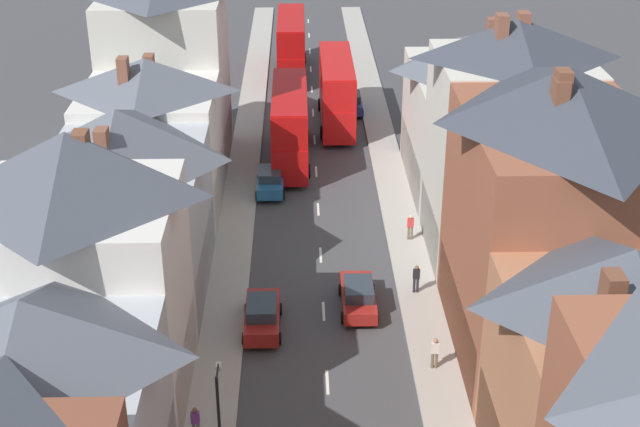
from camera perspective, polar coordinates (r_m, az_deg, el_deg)
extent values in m
cube|color=#A8A399|center=(58.74, -5.14, 1.13)|extent=(2.20, 104.00, 0.14)
cube|color=#A8A399|center=(58.94, 4.80, 1.24)|extent=(2.20, 104.00, 0.14)
cube|color=silver|center=(41.46, 0.47, -10.75)|extent=(0.14, 1.80, 0.01)
cube|color=silver|center=(46.38, 0.23, -6.27)|extent=(0.14, 1.80, 0.01)
cube|color=silver|center=(51.53, 0.04, -2.67)|extent=(0.14, 1.80, 0.01)
cube|color=silver|center=(56.85, -0.12, 0.27)|extent=(0.14, 1.80, 0.01)
cube|color=silver|center=(62.29, -0.24, 2.70)|extent=(0.14, 1.80, 0.01)
cube|color=silver|center=(67.82, -0.35, 4.74)|extent=(0.14, 1.80, 0.01)
cube|color=silver|center=(73.43, -0.45, 6.47)|extent=(0.14, 1.80, 0.01)
cube|color=silver|center=(79.10, -0.52, 7.95)|extent=(0.14, 1.80, 0.01)
cube|color=silver|center=(84.81, -0.59, 9.23)|extent=(0.14, 1.80, 0.01)
cube|color=silver|center=(90.56, -0.66, 10.35)|extent=(0.14, 1.80, 0.01)
cube|color=silver|center=(96.34, -0.71, 11.34)|extent=(0.14, 1.80, 0.01)
cube|color=silver|center=(102.15, -0.76, 12.21)|extent=(0.14, 1.80, 0.01)
pyramid|color=#565B66|center=(30.68, -18.47, -7.12)|extent=(8.00, 7.89, 2.31)
cube|color=silver|center=(39.06, -14.66, -5.56)|extent=(8.00, 7.79, 9.85)
cube|color=olive|center=(40.19, -8.57, -9.63)|extent=(0.12, 7.16, 3.20)
pyramid|color=#474C56|center=(36.21, -15.79, 2.99)|extent=(8.00, 7.79, 2.81)
cube|color=brown|center=(36.17, -15.05, 4.14)|extent=(0.60, 0.90, 1.26)
cube|color=#ADB2B7|center=(47.54, -12.23, -0.87)|extent=(8.00, 10.78, 7.48)
cube|color=black|center=(47.96, -7.36, -3.10)|extent=(0.12, 9.92, 3.20)
pyramid|color=#565B66|center=(45.48, -12.84, 4.87)|extent=(8.00, 10.78, 2.76)
cube|color=brown|center=(43.19, -13.78, 4.50)|extent=(0.60, 0.90, 1.25)
cube|color=silver|center=(55.75, -10.68, 3.78)|extent=(8.00, 7.84, 8.05)
cube|color=#1E5133|center=(56.22, -6.51, 1.58)|extent=(0.12, 7.22, 3.20)
pyramid|color=#565B66|center=(54.06, -11.12, 8.71)|extent=(8.00, 7.84, 2.01)
cube|color=brown|center=(52.84, -12.48, 8.98)|extent=(0.60, 0.90, 1.43)
cube|color=brown|center=(54.45, -10.90, 9.43)|extent=(0.60, 0.90, 1.04)
cube|color=beige|center=(62.71, -9.75, 8.30)|extent=(8.00, 8.58, 11.91)
cube|color=black|center=(63.74, -5.94, 4.68)|extent=(0.12, 7.89, 3.20)
cube|color=#B2704C|center=(35.30, 18.02, -11.41)|extent=(8.00, 8.07, 8.31)
pyramid|color=#474C56|center=(32.45, 19.31, -3.95)|extent=(8.00, 8.07, 2.29)
cube|color=brown|center=(29.62, 18.15, -5.03)|extent=(0.60, 0.90, 1.60)
cube|color=#935138|center=(42.16, 14.38, -1.70)|extent=(8.00, 11.21, 11.54)
cube|color=navy|center=(43.38, 8.71, -6.66)|extent=(0.12, 10.31, 3.20)
pyramid|color=#383D47|center=(39.45, 15.51, 7.31)|extent=(8.00, 11.21, 2.47)
cube|color=brown|center=(37.81, 15.24, 7.75)|extent=(0.60, 0.90, 1.53)
cube|color=brown|center=(37.70, 15.12, 7.43)|extent=(0.60, 0.90, 1.18)
cube|color=beige|center=(50.34, 11.75, 3.37)|extent=(8.00, 7.56, 11.63)
cube|color=black|center=(51.38, 7.03, -0.96)|extent=(0.12, 6.95, 3.20)
pyramid|color=#383D47|center=(48.14, 12.50, 10.90)|extent=(8.00, 7.56, 2.09)
cube|color=brown|center=(47.17, 11.55, 11.56)|extent=(0.60, 0.90, 1.40)
cube|color=brown|center=(48.26, 12.87, 11.71)|extent=(0.60, 0.90, 1.31)
cube|color=beige|center=(59.49, 9.72, 5.31)|extent=(8.00, 11.16, 8.02)
cube|color=navy|center=(59.76, 5.83, 3.17)|extent=(0.12, 10.26, 3.20)
pyramid|color=#565B66|center=(57.85, 10.11, 10.11)|extent=(8.00, 11.16, 2.36)
cube|color=brown|center=(60.53, 10.93, 11.49)|extent=(0.60, 0.90, 1.48)
cube|color=brown|center=(56.95, 11.49, 10.38)|extent=(0.60, 0.90, 1.25)
cube|color=#B70F0F|center=(63.48, -1.92, 4.77)|extent=(2.44, 10.80, 2.50)
cube|color=#B70F0F|center=(62.64, -1.95, 6.81)|extent=(2.44, 10.58, 2.30)
cube|color=#B70F0F|center=(62.24, -1.97, 7.85)|extent=(2.39, 10.37, 0.10)
cube|color=#28333D|center=(68.41, -1.90, 6.57)|extent=(2.20, 0.10, 1.20)
cube|color=#28333D|center=(67.67, -1.93, 8.41)|extent=(2.20, 0.10, 1.10)
cube|color=#28333D|center=(63.41, -3.00, 4.96)|extent=(0.06, 9.18, 0.90)
cube|color=#28333D|center=(62.62, -3.05, 6.88)|extent=(0.06, 9.18, 0.90)
cube|color=yellow|center=(67.43, -1.94, 9.05)|extent=(1.34, 0.08, 0.32)
cylinder|color=black|center=(67.04, -2.93, 4.89)|extent=(0.30, 1.00, 1.00)
cylinder|color=black|center=(67.02, -0.84, 4.92)|extent=(0.30, 1.00, 1.00)
cylinder|color=black|center=(61.21, -3.06, 2.73)|extent=(0.30, 1.00, 1.00)
cylinder|color=black|center=(61.18, -0.77, 2.75)|extent=(0.30, 1.00, 1.00)
cube|color=red|center=(70.34, 1.07, 6.98)|extent=(2.44, 10.80, 2.50)
cube|color=red|center=(69.58, 1.08, 8.84)|extent=(2.44, 10.58, 2.30)
cube|color=red|center=(69.23, 1.09, 9.79)|extent=(2.39, 10.37, 0.10)
cube|color=#28333D|center=(75.34, 0.90, 8.47)|extent=(2.20, 0.10, 1.20)
cube|color=#28333D|center=(74.66, 0.91, 10.15)|extent=(2.20, 0.10, 1.10)
cube|color=#28333D|center=(70.22, 0.09, 7.16)|extent=(0.06, 9.18, 0.90)
cube|color=#28333D|center=(69.51, 0.09, 8.91)|extent=(0.06, 9.18, 0.90)
cube|color=yellow|center=(74.44, 0.91, 10.74)|extent=(1.34, 0.08, 0.32)
cylinder|color=black|center=(73.84, 0.00, 6.99)|extent=(0.30, 1.00, 1.00)
cylinder|color=black|center=(73.94, 1.90, 7.00)|extent=(0.30, 1.00, 1.00)
cylinder|color=black|center=(67.91, 0.13, 5.22)|extent=(0.30, 1.00, 1.00)
cylinder|color=black|center=(68.02, 2.20, 5.23)|extent=(0.30, 1.00, 1.00)
cube|color=#B70F0F|center=(83.00, -1.85, 10.02)|extent=(2.44, 10.80, 2.50)
cube|color=#B70F0F|center=(82.36, -1.87, 11.62)|extent=(2.44, 10.58, 2.30)
cube|color=#B70F0F|center=(82.06, -1.88, 12.43)|extent=(2.39, 10.37, 0.10)
cube|color=#28333D|center=(88.09, -1.83, 11.13)|extent=(2.20, 0.10, 1.20)
cube|color=#28333D|center=(87.52, -1.86, 12.58)|extent=(2.20, 0.10, 1.10)
cube|color=#28333D|center=(82.95, -2.68, 10.18)|extent=(0.06, 9.18, 0.90)
cube|color=#28333D|center=(82.35, -2.72, 11.68)|extent=(0.06, 9.18, 0.90)
cube|color=yellow|center=(87.33, -1.86, 13.09)|extent=(1.34, 0.08, 0.32)
cylinder|color=black|center=(86.55, -2.65, 9.90)|extent=(0.30, 1.00, 1.00)
cylinder|color=black|center=(86.54, -1.01, 9.92)|extent=(0.30, 1.00, 1.00)
cylinder|color=black|center=(80.52, -2.72, 8.63)|extent=(0.30, 1.00, 1.00)
cylinder|color=black|center=(80.50, -0.96, 8.65)|extent=(0.30, 1.00, 1.00)
cube|color=navy|center=(73.41, 1.99, 7.02)|extent=(1.70, 4.06, 0.76)
cube|color=#28333D|center=(73.00, 2.01, 7.47)|extent=(1.46, 2.03, 0.60)
cylinder|color=black|center=(74.68, 1.27, 7.06)|extent=(0.20, 0.62, 0.62)
cylinder|color=black|center=(74.78, 2.59, 7.06)|extent=(0.20, 0.62, 0.62)
cylinder|color=black|center=(72.31, 1.36, 6.40)|extent=(0.20, 0.62, 0.62)
cylinder|color=black|center=(72.41, 2.72, 6.40)|extent=(0.20, 0.62, 0.62)
cube|color=#236093|center=(59.07, -3.19, 2.02)|extent=(1.70, 4.22, 0.77)
cube|color=#28333D|center=(58.60, -3.21, 2.55)|extent=(1.46, 2.11, 0.60)
cylinder|color=black|center=(60.45, -3.95, 2.19)|extent=(0.20, 0.62, 0.62)
cylinder|color=black|center=(60.40, -2.34, 2.21)|extent=(0.20, 0.62, 0.62)
cylinder|color=black|center=(58.08, -4.05, 1.13)|extent=(0.20, 0.62, 0.62)
cylinder|color=black|center=(58.02, -2.37, 1.15)|extent=(0.20, 0.62, 0.62)
cube|color=maroon|center=(44.73, -3.71, -6.63)|extent=(1.70, 4.26, 0.78)
cube|color=#28333D|center=(44.17, -3.74, -6.03)|extent=(1.46, 2.13, 0.60)
cylinder|color=black|center=(46.09, -4.70, -6.15)|extent=(0.20, 0.62, 0.62)
cylinder|color=black|center=(46.02, -2.58, -6.14)|extent=(0.20, 0.62, 0.62)
cylinder|color=black|center=(43.89, -4.87, -8.01)|extent=(0.20, 0.62, 0.62)
cylinder|color=black|center=(43.81, -2.63, -8.00)|extent=(0.20, 0.62, 0.62)
cube|color=maroon|center=(46.33, 2.46, -5.39)|extent=(1.70, 4.34, 0.68)
cube|color=#28333D|center=(45.81, 2.49, -4.86)|extent=(1.46, 2.17, 0.60)
cylinder|color=black|center=(47.61, 1.32, -4.90)|extent=(0.20, 0.62, 0.62)
cylinder|color=black|center=(47.71, 3.37, -4.87)|extent=(0.20, 0.62, 0.62)
cylinder|color=black|center=(45.33, 1.48, -6.67)|extent=(0.20, 0.62, 0.62)
cylinder|color=black|center=(45.44, 3.64, -6.63)|extent=(0.20, 0.62, 0.62)
cube|color=#723384|center=(37.88, -7.99, -12.81)|extent=(0.36, 0.22, 0.54)
sphere|color=brown|center=(37.64, -8.03, -12.35)|extent=(0.22, 0.22, 0.22)
cylinder|color=brown|center=(42.21, 7.20, -9.29)|extent=(0.14, 0.14, 0.84)
cylinder|color=brown|center=(42.23, 7.45, -9.29)|extent=(0.14, 0.14, 0.84)
cube|color=silver|center=(41.82, 7.38, -8.52)|extent=(0.36, 0.22, 0.54)
sphere|color=#9E7051|center=(41.60, 7.41, -8.08)|extent=(0.22, 0.22, 0.22)
cylinder|color=#23232D|center=(47.78, 6.04, -4.58)|extent=(0.14, 0.14, 0.84)
cylinder|color=#23232D|center=(47.80, 6.26, -4.58)|extent=(0.14, 0.14, 0.84)
cube|color=black|center=(47.44, 6.19, -3.87)|extent=(0.36, 0.22, 0.54)
sphere|color=brown|center=(47.25, 6.21, -3.46)|extent=(0.22, 0.22, 0.22)
cylinder|color=brown|center=(53.01, 5.69, -1.24)|extent=(0.14, 0.14, 0.84)
cylinder|color=brown|center=(53.04, 5.88, -1.24)|extent=(0.14, 0.14, 0.84)
cube|color=red|center=(52.71, 5.82, -0.57)|extent=(0.36, 0.22, 0.54)
sphere|color=beige|center=(52.54, 5.84, -0.20)|extent=(0.22, 0.22, 0.22)
cylinder|color=black|center=(33.22, -6.58, -10.04)|extent=(0.08, 0.90, 0.08)
cube|color=beige|center=(33.63, -6.52, -9.70)|extent=(0.20, 0.32, 0.20)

